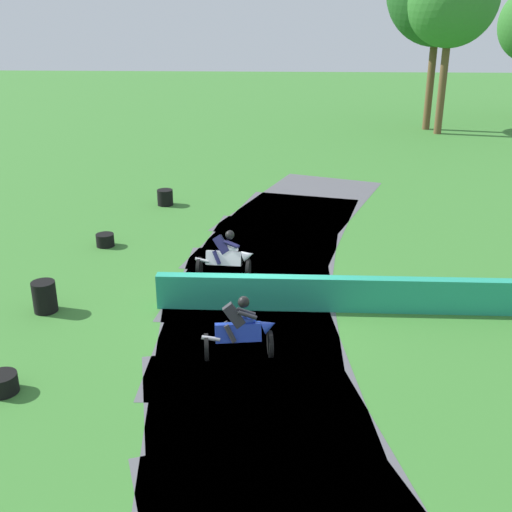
# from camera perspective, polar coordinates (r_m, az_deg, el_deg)

# --- Properties ---
(ground_plane) EXTENTS (120.00, 120.00, 0.00)m
(ground_plane) POSITION_cam_1_polar(r_m,az_deg,el_deg) (16.13, -0.34, -4.75)
(ground_plane) COLOR #38752D
(track_asphalt) EXTENTS (7.40, 27.45, 0.01)m
(track_asphalt) POSITION_cam_1_polar(r_m,az_deg,el_deg) (16.11, 2.17, -4.78)
(track_asphalt) COLOR #515156
(track_asphalt) RESTS_ON ground
(safety_barrier) EXTENTS (15.64, 0.30, 0.90)m
(safety_barrier) POSITION_cam_1_polar(r_m,az_deg,el_deg) (16.58, 18.66, -3.49)
(safety_barrier) COLOR #239375
(safety_barrier) RESTS_ON ground
(motorcycle_lead_white) EXTENTS (1.70, 0.92, 1.42)m
(motorcycle_lead_white) POSITION_cam_1_polar(r_m,az_deg,el_deg) (17.72, -2.67, -0.00)
(motorcycle_lead_white) COLOR black
(motorcycle_lead_white) RESTS_ON ground
(motorcycle_chase_blue) EXTENTS (1.67, 0.94, 1.43)m
(motorcycle_chase_blue) POSITION_cam_1_polar(r_m,az_deg,el_deg) (13.80, -1.33, -6.64)
(motorcycle_chase_blue) COLOR black
(motorcycle_chase_blue) RESTS_ON ground
(tire_stack_near) EXTENTS (0.60, 0.60, 0.60)m
(tire_stack_near) POSITION_cam_1_polar(r_m,az_deg,el_deg) (24.56, -8.23, 5.28)
(tire_stack_near) COLOR black
(tire_stack_near) RESTS_ON ground
(tire_stack_mid_a) EXTENTS (0.57, 0.57, 0.40)m
(tire_stack_mid_a) POSITION_cam_1_polar(r_m,az_deg,el_deg) (20.71, -13.51, 1.42)
(tire_stack_mid_a) COLOR black
(tire_stack_mid_a) RESTS_ON ground
(tire_stack_mid_b) EXTENTS (0.59, 0.59, 0.80)m
(tire_stack_mid_b) POSITION_cam_1_polar(r_m,az_deg,el_deg) (16.69, -18.61, -3.51)
(tire_stack_mid_b) COLOR black
(tire_stack_mid_b) RESTS_ON ground
(tire_stack_far) EXTENTS (0.61, 0.61, 0.40)m
(tire_stack_far) POSITION_cam_1_polar(r_m,az_deg,el_deg) (13.76, -21.99, -10.65)
(tire_stack_far) COLOR black
(tire_stack_far) RESTS_ON ground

